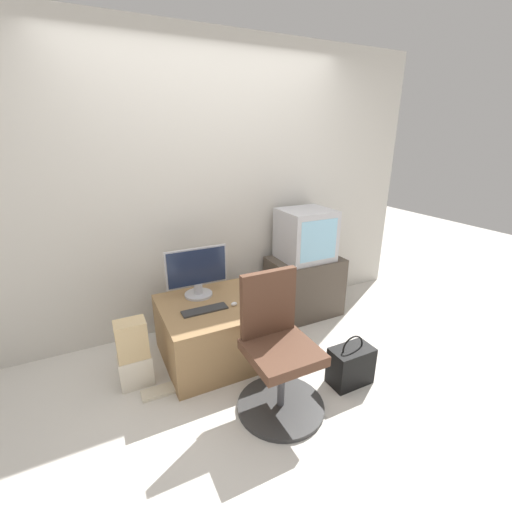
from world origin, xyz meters
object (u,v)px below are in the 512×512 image
at_px(mouse, 234,304).
at_px(office_chair, 278,357).
at_px(main_monitor, 197,272).
at_px(cardboard_box_lower, 136,370).
at_px(keyboard, 205,310).
at_px(crt_tv, 306,235).
at_px(handbag, 351,365).
at_px(book, 158,392).

relative_size(mouse, office_chair, 0.05).
xyz_separation_m(main_monitor, cardboard_box_lower, (-0.59, -0.27, -0.58)).
bearing_deg(mouse, keyboard, 173.56).
distance_m(office_chair, cardboard_box_lower, 1.10).
distance_m(keyboard, crt_tv, 1.29).
bearing_deg(office_chair, keyboard, 114.96).
relative_size(mouse, handbag, 0.13).
xyz_separation_m(office_chair, book, (-0.73, 0.47, -0.37)).
distance_m(crt_tv, book, 1.90).
xyz_separation_m(mouse, book, (-0.67, -0.14, -0.49)).
height_order(keyboard, cardboard_box_lower, keyboard).
height_order(mouse, office_chair, office_chair).
relative_size(main_monitor, keyboard, 1.46).
xyz_separation_m(keyboard, crt_tv, (1.18, 0.38, 0.36)).
height_order(main_monitor, book, main_monitor).
relative_size(handbag, book, 1.71).
relative_size(office_chair, book, 4.00).
bearing_deg(book, keyboard, 20.91).
relative_size(keyboard, office_chair, 0.38).
xyz_separation_m(crt_tv, cardboard_box_lower, (-1.73, -0.36, -0.74)).
bearing_deg(keyboard, handbag, -37.70).
relative_size(keyboard, cardboard_box_lower, 1.49).
height_order(keyboard, book, keyboard).
relative_size(cardboard_box_lower, handbag, 0.59).
bearing_deg(main_monitor, cardboard_box_lower, -155.66).
bearing_deg(cardboard_box_lower, handbag, -26.00).
bearing_deg(mouse, office_chair, -84.53).
relative_size(office_chair, handbag, 2.34).
bearing_deg(crt_tv, keyboard, -162.10).
xyz_separation_m(mouse, cardboard_box_lower, (-0.79, 0.04, -0.39)).
bearing_deg(book, mouse, 11.76).
bearing_deg(office_chair, handbag, -5.64).
xyz_separation_m(keyboard, handbag, (0.89, -0.69, -0.35)).
distance_m(crt_tv, office_chair, 1.42).
xyz_separation_m(main_monitor, keyboard, (-0.04, -0.28, -0.20)).
distance_m(mouse, crt_tv, 1.08).
relative_size(main_monitor, handbag, 1.28).
bearing_deg(cardboard_box_lower, mouse, -3.04).
height_order(handbag, book, handbag).
bearing_deg(keyboard, book, -159.09).
bearing_deg(handbag, book, 158.48).
height_order(keyboard, mouse, mouse).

